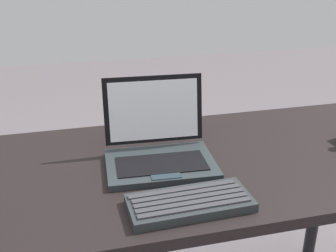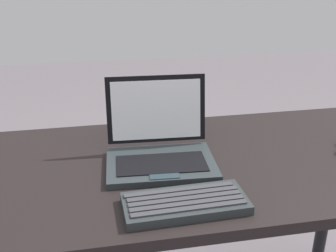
{
  "view_description": "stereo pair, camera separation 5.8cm",
  "coord_description": "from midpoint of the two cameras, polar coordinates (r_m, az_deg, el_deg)",
  "views": [
    {
      "loc": [
        -0.24,
        -0.99,
        1.26
      ],
      "look_at": [
        -0.0,
        -0.03,
        0.83
      ],
      "focal_mm": 43.78,
      "sensor_mm": 36.0,
      "label": 1
    },
    {
      "loc": [
        -0.18,
        -1.0,
        1.26
      ],
      "look_at": [
        -0.0,
        -0.03,
        0.83
      ],
      "focal_mm": 43.78,
      "sensor_mm": 36.0,
      "label": 2
    }
  ],
  "objects": [
    {
      "name": "desk",
      "position": [
        1.2,
        -1.78,
        -8.61
      ],
      "size": [
        1.55,
        0.64,
        0.7
      ],
      "color": "black",
      "rests_on": "ground"
    },
    {
      "name": "external_keyboard",
      "position": [
        0.98,
        1.32,
        -10.63
      ],
      "size": [
        0.29,
        0.14,
        0.03
      ],
      "color": "#292E30",
      "rests_on": "desk"
    },
    {
      "name": "laptop_front",
      "position": [
        1.16,
        -2.78,
        -2.97
      ],
      "size": [
        0.31,
        0.26,
        0.23
      ],
      "color": "#293133",
      "rests_on": "desk"
    }
  ]
}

